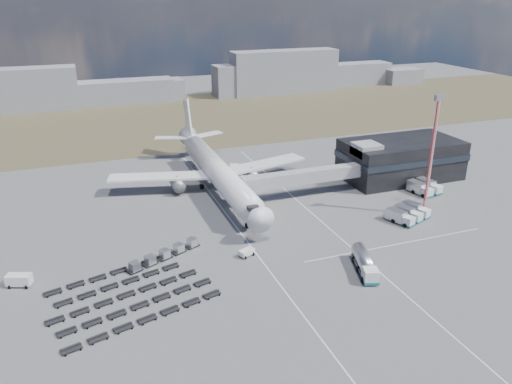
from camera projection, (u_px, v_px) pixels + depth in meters
name	position (u px, v px, depth m)	size (l,w,h in m)	color
ground	(262.00, 247.00, 96.15)	(420.00, 420.00, 0.00)	#565659
grass_strip	(160.00, 120.00, 191.85)	(420.00, 90.00, 0.01)	#4C432D
lane_markings	(302.00, 233.00, 101.90)	(47.12, 110.00, 0.01)	silver
terminal	(400.00, 158.00, 130.39)	(30.40, 16.40, 11.00)	black
jet_bridge	(295.00, 178.00, 117.14)	(30.30, 3.80, 7.05)	#939399
airliner	(215.00, 169.00, 122.34)	(51.59, 64.53, 17.62)	white
skyline	(118.00, 84.00, 218.90)	(295.19, 23.78, 23.25)	gray
fuel_tanker	(365.00, 263.00, 87.23)	(5.47, 10.44, 3.28)	white
pushback_tug	(247.00, 253.00, 92.71)	(2.87, 1.61, 1.34)	white
utility_van	(19.00, 280.00, 83.08)	(4.01, 1.81, 2.16)	white
catering_truck	(234.00, 172.00, 131.94)	(4.39, 6.35, 2.70)	white
service_trucks_near	(408.00, 213.00, 107.49)	(9.89, 8.74, 2.50)	white
service_trucks_far	(424.00, 187.00, 121.52)	(6.78, 7.65, 2.69)	white
uld_row	(165.00, 254.00, 91.58)	(14.61, 7.94, 1.69)	black
baggage_dollies	(127.00, 296.00, 80.23)	(28.19, 23.23, 0.68)	black
floodlight_mast	(431.00, 157.00, 105.07)	(2.54, 2.06, 26.62)	red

